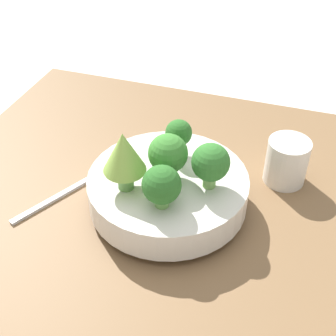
{
  "coord_description": "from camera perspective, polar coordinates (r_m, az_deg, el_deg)",
  "views": [
    {
      "loc": [
        0.54,
        0.2,
        0.61
      ],
      "look_at": [
        -0.03,
        0.01,
        0.13
      ],
      "focal_mm": 50.0,
      "sensor_mm": 36.0,
      "label": 1
    }
  ],
  "objects": [
    {
      "name": "broccoli_floret_right",
      "position": [
        0.7,
        -0.78,
        -2.13
      ],
      "size": [
        0.06,
        0.06,
        0.07
      ],
      "color": "#6BA34C",
      "rests_on": "bowl"
    },
    {
      "name": "table",
      "position": [
        0.82,
        -1.3,
        -6.82
      ],
      "size": [
        0.86,
        0.88,
        0.04
      ],
      "color": "brown",
      "rests_on": "ground_plane"
    },
    {
      "name": "ground_plane",
      "position": [
        0.84,
        -1.28,
        -7.79
      ],
      "size": [
        6.0,
        6.0,
        0.0
      ],
      "primitive_type": "plane",
      "color": "silver"
    },
    {
      "name": "cup",
      "position": [
        0.88,
        14.26,
        0.79
      ],
      "size": [
        0.08,
        0.08,
        0.09
      ],
      "color": "silver",
      "rests_on": "table"
    },
    {
      "name": "broccoli_floret_center",
      "position": [
        0.75,
        -0.0,
        1.71
      ],
      "size": [
        0.06,
        0.06,
        0.08
      ],
      "color": "#6BA34C",
      "rests_on": "bowl"
    },
    {
      "name": "romanesco_piece_near",
      "position": [
        0.72,
        -5.42,
        1.71
      ],
      "size": [
        0.07,
        0.07,
        0.11
      ],
      "color": "#609347",
      "rests_on": "bowl"
    },
    {
      "name": "broccoli_floret_back",
      "position": [
        0.73,
        5.22,
        0.6
      ],
      "size": [
        0.06,
        0.06,
        0.08
      ],
      "color": "#7AB256",
      "rests_on": "bowl"
    },
    {
      "name": "broccoli_floret_left",
      "position": [
        0.8,
        1.31,
        4.16
      ],
      "size": [
        0.05,
        0.05,
        0.07
      ],
      "color": "#6BA34C",
      "rests_on": "bowl"
    },
    {
      "name": "fork",
      "position": [
        0.86,
        -13.95,
        -3.81
      ],
      "size": [
        0.15,
        0.08,
        0.01
      ],
      "color": "silver",
      "rests_on": "table"
    },
    {
      "name": "bowl",
      "position": [
        0.8,
        -0.0,
        -2.71
      ],
      "size": [
        0.27,
        0.27,
        0.07
      ],
      "color": "silver",
      "rests_on": "table"
    }
  ]
}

